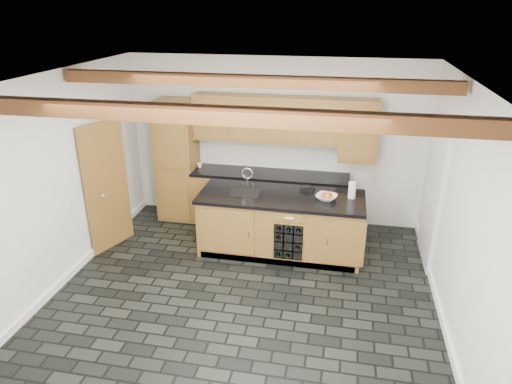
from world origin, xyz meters
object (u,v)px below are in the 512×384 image
island (281,224)px  paper_towel (352,190)px  fruit_bowl (326,197)px  kitchen_scale (307,188)px

island → paper_towel: size_ratio=10.05×
paper_towel → fruit_bowl: bearing=-159.1°
island → fruit_bowl: (0.66, -0.01, 0.50)m
island → kitchen_scale: 0.67m
fruit_bowl → paper_towel: size_ratio=1.20×
kitchen_scale → paper_towel: (0.67, -0.17, 0.09)m
island → paper_towel: paper_towel is taller
island → fruit_bowl: size_ratio=8.34×
island → fruit_bowl: 0.83m
kitchen_scale → paper_towel: size_ratio=0.89×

